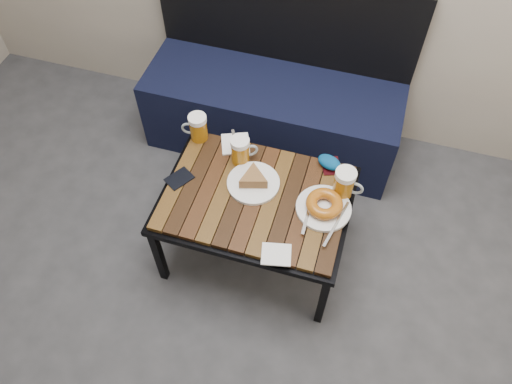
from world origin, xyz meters
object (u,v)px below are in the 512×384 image
(plate_bagel, at_px, (324,206))
(passport_burgundy, at_px, (331,166))
(beer_mug_left, at_px, (198,127))
(cafe_table, at_px, (256,201))
(beer_mug_right, at_px, (345,183))
(passport_navy, at_px, (179,179))
(bench, at_px, (273,106))
(beer_mug_centre, at_px, (241,150))
(plate_pie, at_px, (253,181))
(knit_pouch, at_px, (329,162))

(plate_bagel, distance_m, passport_burgundy, 0.25)
(beer_mug_left, height_order, plate_bagel, beer_mug_left)
(cafe_table, relative_size, beer_mug_right, 5.65)
(beer_mug_left, height_order, passport_navy, beer_mug_left)
(cafe_table, height_order, beer_mug_left, beer_mug_left)
(beer_mug_left, xyz_separation_m, passport_burgundy, (0.65, 0.01, -0.07))
(passport_navy, bearing_deg, passport_burgundy, 54.90)
(beer_mug_right, relative_size, plate_bagel, 0.47)
(plate_bagel, height_order, passport_navy, plate_bagel)
(bench, height_order, beer_mug_right, bench)
(bench, distance_m, beer_mug_right, 0.85)
(passport_navy, distance_m, passport_burgundy, 0.70)
(cafe_table, distance_m, passport_navy, 0.36)
(beer_mug_centre, distance_m, passport_burgundy, 0.42)
(cafe_table, distance_m, beer_mug_centre, 0.24)
(beer_mug_right, bearing_deg, passport_navy, -165.91)
(bench, relative_size, plate_pie, 5.90)
(plate_pie, relative_size, passport_burgundy, 2.18)
(beer_mug_right, height_order, knit_pouch, beer_mug_right)
(knit_pouch, bearing_deg, plate_pie, -146.31)
(passport_navy, height_order, passport_burgundy, same)
(beer_mug_left, bearing_deg, passport_navy, 80.44)
(bench, height_order, knit_pouch, bench)
(bench, bearing_deg, beer_mug_centre, -89.92)
(beer_mug_right, xyz_separation_m, plate_pie, (-0.39, -0.06, -0.05))
(knit_pouch, bearing_deg, plate_bagel, -83.58)
(beer_mug_right, bearing_deg, bench, 131.06)
(passport_burgundy, height_order, knit_pouch, knit_pouch)
(cafe_table, xyz_separation_m, knit_pouch, (0.27, 0.26, 0.07))
(beer_mug_centre, distance_m, passport_navy, 0.31)
(plate_pie, bearing_deg, cafe_table, -62.86)
(beer_mug_right, relative_size, plate_pie, 0.63)
(beer_mug_left, xyz_separation_m, knit_pouch, (0.64, 0.01, -0.05))
(bench, distance_m, knit_pouch, 0.68)
(plate_pie, bearing_deg, knit_pouch, 33.69)
(beer_mug_right, bearing_deg, cafe_table, -157.66)
(beer_mug_right, distance_m, passport_burgundy, 0.17)
(beer_mug_left, bearing_deg, passport_burgundy, 170.48)
(plate_bagel, xyz_separation_m, passport_navy, (-0.66, -0.02, -0.02))
(beer_mug_right, bearing_deg, beer_mug_left, 173.53)
(beer_mug_right, distance_m, knit_pouch, 0.17)
(plate_bagel, bearing_deg, passport_burgundy, 94.10)
(knit_pouch, bearing_deg, beer_mug_right, -56.70)
(cafe_table, relative_size, plate_pie, 3.54)
(knit_pouch, bearing_deg, cafe_table, -136.38)
(bench, relative_size, beer_mug_right, 9.42)
(plate_bagel, bearing_deg, passport_navy, -177.84)
(passport_burgundy, bearing_deg, knit_pouch, 160.88)
(cafe_table, height_order, passport_navy, passport_navy)
(bench, xyz_separation_m, beer_mug_right, (0.49, -0.64, 0.27))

